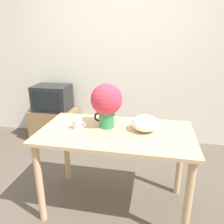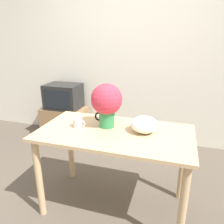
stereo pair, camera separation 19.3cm
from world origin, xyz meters
The scene contains 8 objects.
ground_plane centered at (0.00, 0.00, 0.00)m, with size 12.00×12.00×0.00m, color brown.
wall_back centered at (0.00, 1.72, 1.30)m, with size 8.00×0.05×2.60m.
table centered at (0.22, 0.16, 0.67)m, with size 1.33×0.72×0.79m.
flower_vase centered at (0.12, 0.24, 1.02)m, with size 0.28×0.28×0.40m.
coffee_mug centered at (-0.13, 0.16, 0.83)m, with size 0.12×0.08×0.08m.
white_bowl centered at (0.46, 0.22, 0.86)m, with size 0.23×0.23×0.14m.
tv_stand centered at (-0.99, 1.43, 0.25)m, with size 0.71×0.41×0.49m.
tv_set centered at (-0.99, 1.43, 0.68)m, with size 0.53×0.40×0.38m.
Camera 2 is at (0.71, -1.50, 1.57)m, focal length 35.00 mm.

